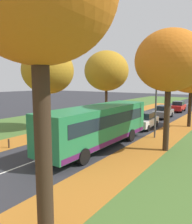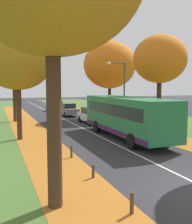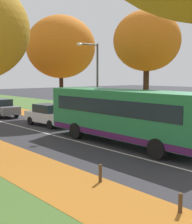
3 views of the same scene
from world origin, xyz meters
TOP-DOWN VIEW (x-y plane):
  - leaf_litter_left at (-4.60, 14.00)m, footprint 2.80×60.00m
  - grass_verge_right at (9.20, 20.00)m, footprint 12.00×90.00m
  - leaf_litter_right at (4.60, 14.00)m, footprint 2.80×60.00m
  - road_centre_line at (0.00, 20.00)m, footprint 0.12×80.00m
  - tree_left_near at (-5.73, 12.04)m, footprint 4.97×4.97m
  - tree_left_mid at (-5.38, 22.09)m, footprint 5.85×5.85m
  - tree_right_near at (5.82, 11.91)m, footprint 4.51×4.51m
  - tree_right_mid at (5.38, 21.35)m, footprint 6.12×6.12m
  - bollard_nearest at (-3.56, -0.52)m, footprint 0.12×0.12m
  - bollard_second at (-3.57, 2.77)m, footprint 0.12×0.12m
  - bollard_third at (-3.58, 6.07)m, footprint 0.12×0.12m
  - streetlamp_right at (3.67, 14.86)m, footprint 1.89×0.28m
  - bus at (1.59, 9.85)m, footprint 2.74×10.42m
  - car_white_lead at (1.84, 17.97)m, footprint 1.93×4.27m
  - car_grey_following at (1.38, 25.23)m, footprint 1.81×4.21m
  - car_red_third_in_line at (1.40, 32.64)m, footprint 1.94×4.28m

SIDE VIEW (x-z plane):
  - road_centre_line at x=0.00m, z-range 0.00..0.01m
  - grass_verge_right at x=9.20m, z-range 0.00..0.01m
  - leaf_litter_left at x=-4.60m, z-range 0.01..0.01m
  - leaf_litter_right at x=4.60m, z-range 0.01..0.01m
  - bollard_second at x=-3.57m, z-range 0.00..0.57m
  - bollard_third at x=-3.58m, z-range 0.00..0.65m
  - bollard_nearest at x=-3.56m, z-range 0.00..0.68m
  - car_white_lead at x=1.84m, z-range 0.00..1.62m
  - car_grey_following at x=1.38m, z-range 0.00..1.62m
  - car_red_third_in_line at x=1.40m, z-range 0.00..1.62m
  - bus at x=1.59m, z-range 0.21..3.19m
  - streetlamp_right at x=3.67m, z-range 0.74..6.74m
  - tree_left_near at x=-5.73m, z-range 1.75..9.76m
  - tree_right_near at x=5.82m, z-range 2.00..10.11m
  - tree_left_mid at x=-5.38m, z-range 1.72..10.46m
  - tree_right_mid at x=5.38m, z-range 1.75..10.79m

